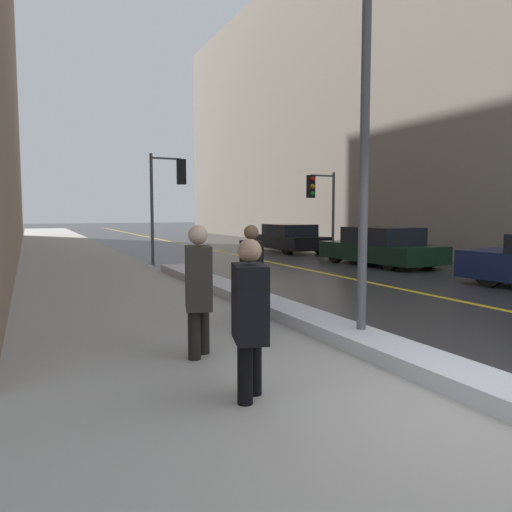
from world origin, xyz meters
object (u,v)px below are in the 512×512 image
at_px(lamp_post, 365,110).
at_px(traffic_light_near, 170,184).
at_px(pedestrian_in_glasses, 250,312).
at_px(pedestrian_with_shoulder_bag, 198,285).
at_px(pedestrian_nearside, 251,270).
at_px(parked_car_dark_green, 380,247).
at_px(parked_car_black, 288,238).
at_px(traffic_light_far, 319,195).

relative_size(lamp_post, traffic_light_near, 1.34).
distance_m(pedestrian_in_glasses, pedestrian_with_shoulder_bag, 1.52).
height_order(pedestrian_nearside, parked_car_dark_green, pedestrian_nearside).
height_order(lamp_post, parked_car_black, lamp_post).
relative_size(traffic_light_far, pedestrian_in_glasses, 2.24).
relative_size(lamp_post, parked_car_dark_green, 1.14).
distance_m(traffic_light_far, parked_car_black, 2.81).
distance_m(traffic_light_near, traffic_light_far, 6.06).
distance_m(pedestrian_nearside, parked_car_black, 14.56).
height_order(traffic_light_near, parked_car_black, traffic_light_near).
bearing_deg(pedestrian_with_shoulder_bag, traffic_light_far, 157.85).
xyz_separation_m(traffic_light_near, parked_car_dark_green, (5.89, -4.41, -2.15)).
bearing_deg(lamp_post, pedestrian_in_glasses, -150.41).
relative_size(pedestrian_nearside, parked_car_dark_green, 0.35).
bearing_deg(pedestrian_in_glasses, pedestrian_with_shoulder_bag, -165.00).
height_order(traffic_light_near, parked_car_dark_green, traffic_light_near).
relative_size(pedestrian_with_shoulder_bag, parked_car_dark_green, 0.36).
distance_m(pedestrian_in_glasses, parked_car_dark_green, 12.63).
relative_size(traffic_light_far, parked_car_dark_green, 0.75).
distance_m(traffic_light_near, pedestrian_with_shoulder_bag, 12.48).
bearing_deg(pedestrian_in_glasses, parked_car_black, 165.72).
bearing_deg(traffic_light_near, lamp_post, -95.58).
xyz_separation_m(traffic_light_far, pedestrian_with_shoulder_bag, (-8.89, -11.69, -1.54)).
xyz_separation_m(pedestrian_with_shoulder_bag, parked_car_dark_green, (8.74, 7.60, -0.29)).
relative_size(traffic_light_near, parked_car_black, 0.89).
xyz_separation_m(lamp_post, parked_car_dark_green, (6.59, 7.89, -2.45)).
bearing_deg(traffic_light_near, traffic_light_far, -5.32).
xyz_separation_m(traffic_light_near, parked_car_black, (5.77, 1.79, -2.16)).
relative_size(pedestrian_with_shoulder_bag, pedestrian_nearside, 1.02).
bearing_deg(parked_car_dark_green, traffic_light_far, -5.00).
relative_size(pedestrian_in_glasses, pedestrian_with_shoulder_bag, 0.95).
xyz_separation_m(pedestrian_in_glasses, pedestrian_with_shoulder_bag, (0.00, 1.52, 0.05)).
xyz_separation_m(traffic_light_near, pedestrian_in_glasses, (-2.86, -13.53, -1.91)).
height_order(traffic_light_far, pedestrian_with_shoulder_bag, traffic_light_far).
xyz_separation_m(pedestrian_in_glasses, pedestrian_nearside, (1.25, 2.77, 0.02)).
height_order(traffic_light_far, parked_car_black, traffic_light_far).
distance_m(traffic_light_far, pedestrian_in_glasses, 16.00).
bearing_deg(lamp_post, pedestrian_with_shoulder_bag, 172.07).
distance_m(lamp_post, parked_car_black, 15.71).
distance_m(pedestrian_with_shoulder_bag, parked_car_black, 16.27).
xyz_separation_m(pedestrian_with_shoulder_bag, parked_car_black, (8.63, 13.80, -0.29)).
bearing_deg(pedestrian_in_glasses, traffic_light_near, -176.81).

